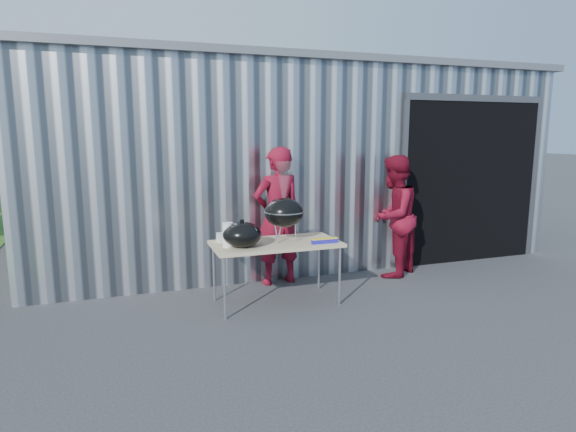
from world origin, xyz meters
name	(u,v)px	position (x,y,z in m)	size (l,w,h in m)	color
ground	(319,326)	(0.00, 0.00, 0.00)	(80.00, 80.00, 0.00)	#313133
building	(271,158)	(0.92, 4.59, 1.54)	(8.20, 6.20, 3.10)	silver
folding_table	(276,245)	(-0.21, 0.83, 0.71)	(1.50, 0.75, 0.75)	tan
kettle_grill	(284,207)	(-0.10, 0.86, 1.16)	(0.47, 0.47, 0.95)	black
grill_lid	(242,234)	(-0.64, 0.73, 0.89)	(0.44, 0.44, 0.32)	black
paper_towels	(228,235)	(-0.80, 0.78, 0.89)	(0.12, 0.12, 0.28)	white
white_tub	(226,237)	(-0.76, 1.07, 0.80)	(0.20, 0.15, 0.10)	white
foil_box	(325,241)	(0.31, 0.58, 0.78)	(0.32, 0.05, 0.06)	#1F19A7
person_cook	(277,216)	(0.05, 1.57, 0.93)	(0.67, 0.44, 1.85)	maroon
person_bystander	(393,216)	(1.72, 1.38, 0.86)	(0.84, 0.65, 1.72)	maroon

